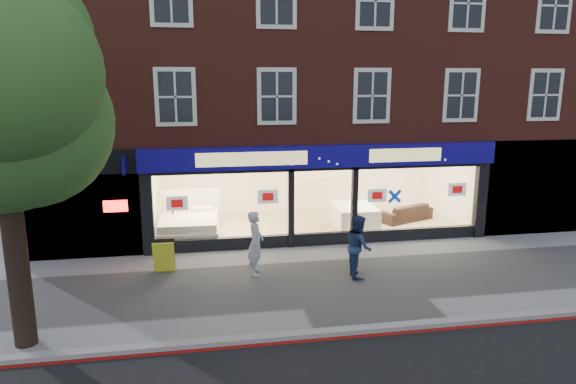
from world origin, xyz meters
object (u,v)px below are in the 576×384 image
object	(u,v)px
mattress_stack	(354,216)
display_bed	(189,225)
pedestrian_grey	(256,243)
a_board	(164,256)
sofa	(405,212)
pedestrian_blue	(359,246)

from	to	relation	value
mattress_stack	display_bed	bearing A→B (deg)	-177.23
mattress_stack	pedestrian_grey	bearing A→B (deg)	-135.86
pedestrian_grey	a_board	bearing A→B (deg)	91.19
display_bed	a_board	world-z (taller)	display_bed
mattress_stack	pedestrian_grey	distance (m)	5.63
mattress_stack	sofa	world-z (taller)	mattress_stack
sofa	a_board	size ratio (longest dim) A/B	2.32
mattress_stack	pedestrian_blue	size ratio (longest dim) A/B	1.09
a_board	pedestrian_blue	distance (m)	5.43
display_bed	pedestrian_blue	bearing A→B (deg)	-40.61
sofa	pedestrian_blue	world-z (taller)	pedestrian_blue
mattress_stack	a_board	bearing A→B (deg)	-153.19
sofa	a_board	distance (m)	9.39
display_bed	a_board	xyz separation A→B (m)	(-0.66, -3.03, -0.02)
display_bed	pedestrian_blue	xyz separation A→B (m)	(4.61, -4.26, 0.38)
a_board	pedestrian_grey	distance (m)	2.63
display_bed	mattress_stack	distance (m)	5.90
mattress_stack	pedestrian_grey	size ratio (longest dim) A/B	1.04
mattress_stack	pedestrian_blue	distance (m)	4.74
sofa	pedestrian_blue	size ratio (longest dim) A/B	1.24
mattress_stack	sofa	bearing A→B (deg)	9.07
a_board	pedestrian_blue	size ratio (longest dim) A/B	0.53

